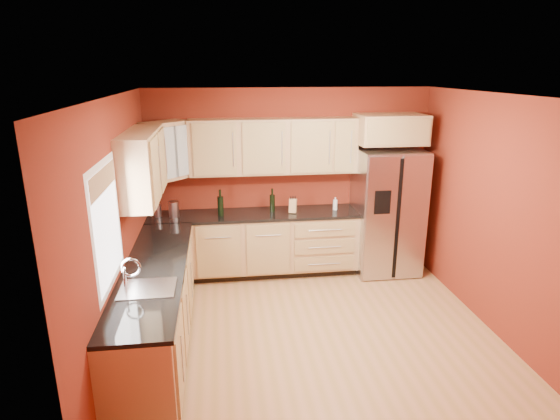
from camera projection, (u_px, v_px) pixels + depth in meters
name	position (u px, v px, depth m)	size (l,w,h in m)	color
floor	(316.00, 334.00, 5.22)	(4.00, 4.00, 0.00)	#B08044
ceiling	(322.00, 96.00, 4.46)	(4.00, 4.00, 0.00)	silver
wall_back	(290.00, 180.00, 6.74)	(4.00, 0.04, 2.60)	maroon
wall_front	(384.00, 325.00, 2.95)	(4.00, 0.04, 2.60)	maroon
wall_left	(119.00, 233.00, 4.59)	(0.04, 4.00, 2.60)	maroon
wall_right	(498.00, 217.00, 5.09)	(0.04, 4.00, 2.60)	maroon
base_cabinets_back	(254.00, 245.00, 6.64)	(2.90, 0.60, 0.88)	tan
base_cabinets_left	(157.00, 309.00, 4.88)	(0.60, 2.80, 0.88)	tan
countertop_back	(254.00, 215.00, 6.49)	(2.90, 0.62, 0.04)	black
countertop_left	(155.00, 269.00, 4.75)	(0.62, 2.80, 0.04)	black
upper_cabinets_back	(274.00, 146.00, 6.40)	(2.30, 0.33, 0.75)	tan
upper_cabinets_left	(143.00, 165.00, 5.15)	(0.33, 1.35, 0.75)	tan
corner_upper_cabinet	(167.00, 151.00, 6.07)	(0.62, 0.33, 0.75)	tan
over_fridge_cabinet	(390.00, 129.00, 6.40)	(0.92, 0.60, 0.40)	tan
refrigerator	(387.00, 211.00, 6.67)	(0.90, 0.75, 1.78)	silver
window	(107.00, 225.00, 4.05)	(0.03, 0.90, 1.00)	white
sink_faucet	(146.00, 274.00, 4.23)	(0.50, 0.42, 0.30)	silver
canister_left	(158.00, 211.00, 6.32)	(0.10, 0.10, 0.17)	silver
canister_right	(174.00, 209.00, 6.29)	(0.13, 0.13, 0.22)	silver
wine_bottle_a	(220.00, 203.00, 6.33)	(0.08, 0.08, 0.36)	black
wine_bottle_b	(272.00, 200.00, 6.52)	(0.07, 0.07, 0.33)	black
knife_block	(293.00, 206.00, 6.49)	(0.10, 0.09, 0.20)	tan
soap_dispenser	(335.00, 204.00, 6.62)	(0.06, 0.06, 0.18)	white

